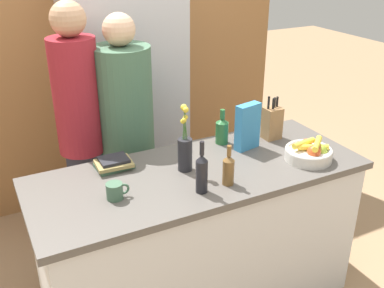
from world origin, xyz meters
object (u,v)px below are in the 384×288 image
(bottle_wine, at_px, (222,130))
(person_in_blue, at_px, (126,131))
(bottle_vinegar, at_px, (202,172))
(person_at_sink, at_px, (80,126))
(knife_block, at_px, (272,123))
(cereal_box, at_px, (248,127))
(flower_vase, at_px, (185,150))
(coffee_mug, at_px, (115,191))
(fruit_bowl, at_px, (310,152))
(bottle_oil, at_px, (228,169))
(refrigerator, at_px, (126,97))
(book_stack, at_px, (114,163))

(bottle_wine, relative_size, person_in_blue, 0.13)
(bottle_vinegar, relative_size, person_at_sink, 0.16)
(knife_block, bearing_deg, person_at_sink, 154.69)
(cereal_box, distance_m, person_in_blue, 0.79)
(bottle_vinegar, height_order, person_at_sink, person_at_sink)
(person_in_blue, bearing_deg, flower_vase, -92.14)
(bottle_wine, xyz_separation_m, person_at_sink, (-0.76, 0.43, 0.01))
(coffee_mug, distance_m, bottle_vinegar, 0.43)
(fruit_bowl, relative_size, knife_block, 0.95)
(flower_vase, bearing_deg, bottle_vinegar, -96.83)
(bottle_oil, bearing_deg, cereal_box, 44.44)
(knife_block, bearing_deg, flower_vase, -169.05)
(refrigerator, distance_m, bottle_oil, 1.43)
(bottle_oil, relative_size, bottle_vinegar, 0.79)
(fruit_bowl, bearing_deg, flower_vase, 162.45)
(fruit_bowl, bearing_deg, refrigerator, 113.24)
(bottle_oil, bearing_deg, flower_vase, 118.09)
(knife_block, bearing_deg, fruit_bowl, -87.66)
(bottle_vinegar, relative_size, bottle_wine, 1.26)
(refrigerator, bearing_deg, knife_block, -60.88)
(person_at_sink, bearing_deg, flower_vase, -47.96)
(person_in_blue, bearing_deg, fruit_bowl, -59.35)
(fruit_bowl, distance_m, person_at_sink, 1.39)
(refrigerator, distance_m, cereal_box, 1.18)
(fruit_bowl, height_order, person_in_blue, person_in_blue)
(fruit_bowl, height_order, bottle_wine, bottle_wine)
(coffee_mug, bearing_deg, refrigerator, 68.31)
(cereal_box, distance_m, bottle_vinegar, 0.58)
(fruit_bowl, xyz_separation_m, person_in_blue, (-0.82, 0.82, -0.02))
(book_stack, bearing_deg, person_at_sink, 98.47)
(cereal_box, xyz_separation_m, coffee_mug, (-0.89, -0.19, -0.10))
(knife_block, bearing_deg, person_in_blue, 149.56)
(coffee_mug, xyz_separation_m, bottle_wine, (0.79, 0.32, 0.04))
(flower_vase, distance_m, cereal_box, 0.46)
(book_stack, height_order, bottle_oil, bottle_oil)
(refrigerator, relative_size, bottle_vinegar, 6.93)
(fruit_bowl, relative_size, person_in_blue, 0.16)
(coffee_mug, height_order, bottle_wine, bottle_wine)
(bottle_vinegar, distance_m, person_in_blue, 0.86)
(bottle_oil, bearing_deg, book_stack, 137.11)
(knife_block, bearing_deg, cereal_box, -166.28)
(refrigerator, bearing_deg, coffee_mug, -111.69)
(person_in_blue, bearing_deg, coffee_mug, -127.41)
(fruit_bowl, relative_size, cereal_box, 0.95)
(fruit_bowl, distance_m, flower_vase, 0.72)
(bottle_wine, distance_m, person_at_sink, 0.88)
(bottle_vinegar, bearing_deg, book_stack, 125.19)
(refrigerator, relative_size, flower_vase, 5.08)
(refrigerator, bearing_deg, flower_vase, -94.00)
(flower_vase, xyz_separation_m, bottle_vinegar, (-0.03, -0.25, -0.01))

